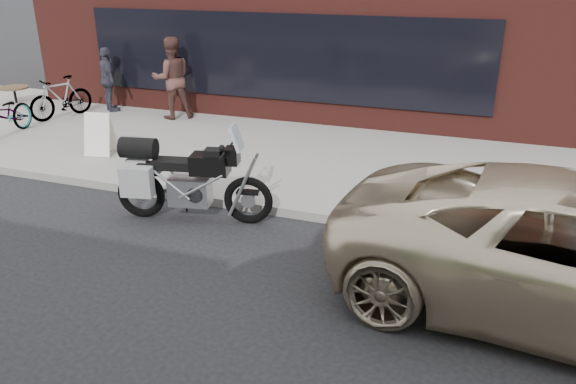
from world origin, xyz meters
name	(u,v)px	position (x,y,z in m)	size (l,w,h in m)	color
ground	(138,379)	(0.00, 0.00, 0.00)	(120.00, 120.00, 0.00)	black
near_sidewalk	(333,156)	(0.00, 7.00, 0.07)	(44.00, 6.00, 0.15)	gray
storefront	(333,16)	(-2.00, 13.98, 2.25)	(14.00, 10.07, 4.50)	#501E19
motorcycle	(182,179)	(-1.40, 3.39, 0.68)	(2.46, 1.11, 1.57)	black
bicycle_front	(3,115)	(-7.23, 5.69, 0.63)	(0.63, 1.82, 0.95)	gray
bicycle_rear	(61,98)	(-7.15, 7.45, 0.66)	(0.48, 1.69, 1.02)	gray
sandwich_sign	(100,133)	(-4.42, 5.35, 0.58)	(0.61, 0.58, 0.85)	white
cafe_table	(14,88)	(-9.50, 8.31, 0.56)	(0.78, 0.78, 0.45)	black
cafe_patron_left	(172,78)	(-4.50, 8.38, 1.14)	(0.96, 0.75, 1.98)	#50302B
cafe_patron_right	(108,80)	(-6.43, 8.43, 0.97)	(0.96, 0.40, 1.65)	#353442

